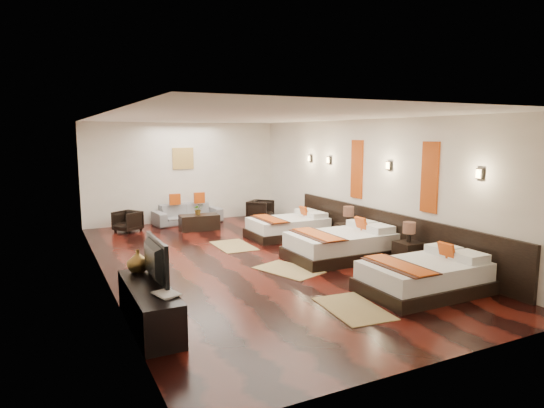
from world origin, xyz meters
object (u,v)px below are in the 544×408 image
tv_console (149,306)px  table_plant (198,209)px  bed_near (425,276)px  coffee_table (199,222)px  nightstand_a (408,251)px  tv (149,261)px  armchair_right (260,210)px  bed_far (289,227)px  book (157,296)px  nightstand_b (348,232)px  sofa (188,213)px  armchair_left (128,221)px  bed_mid (342,245)px  figurine (138,261)px

tv_console → table_plant: bearing=66.6°
bed_near → coffee_table: bed_near is taller
nightstand_a → tv: size_ratio=0.85×
bed_near → armchair_right: bed_near is taller
nightstand_a → table_plant: (-2.46, 5.12, 0.24)m
nightstand_a → tv_console: 4.98m
bed_far → book: (-4.19, -4.43, 0.32)m
bed_far → tv_console: bed_far is taller
nightstand_b → sofa: bearing=120.2°
bed_near → nightstand_a: 1.42m
nightstand_a → armchair_left: (-4.16, 5.69, -0.03)m
sofa → armchair_right: bearing=-21.2°
coffee_table → table_plant: bearing=103.8°
bed_mid → sofa: bed_mid is taller
nightstand_a → tv: bearing=-174.4°
tv → figurine: tv is taller
bed_near → tv: size_ratio=1.95×
book → table_plant: 6.71m
book → sofa: size_ratio=0.18×
armchair_left → sofa: bearing=71.3°
bed_far → armchair_right: bearing=82.4°
bed_far → tv_console: size_ratio=1.05×
sofa → bed_near: bearing=-83.2°
bed_near → bed_mid: size_ratio=0.94×
tv → table_plant: bearing=-24.0°
bed_mid → book: bearing=-152.4°
bed_near → book: size_ratio=5.99×
bed_near → tv_console: bearing=172.1°
book → figurine: figurine is taller
bed_far → tv_console: (-4.19, -3.93, 0.03)m
bed_near → bed_far: bearing=90.0°
nightstand_a → coffee_table: nightstand_a is taller
bed_mid → armchair_left: 5.74m
bed_mid → nightstand_b: bearing=48.0°
coffee_table → sofa: bearing=90.0°
tv_console → tv: bearing=69.6°
book → armchair_left: (0.78, 6.80, -0.30)m
sofa → tv: bearing=-116.6°
nightstand_a → armchair_right: size_ratio=1.33×
book → bed_near: bearing=-1.2°
bed_mid → figurine: bearing=-166.3°
sofa → book: bearing=-115.3°
nightstand_b → bed_near: bearing=-103.5°
figurine → sofa: (2.49, 6.07, -0.44)m
sofa → coffee_table: size_ratio=1.88×
nightstand_a → bed_near: bearing=-122.0°
tv_console → tv: (0.05, 0.13, 0.57)m
tv_console → bed_far: bearing=43.2°
bed_mid → nightstand_b: 1.12m
book → coffee_table: (2.49, 6.19, -0.37)m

